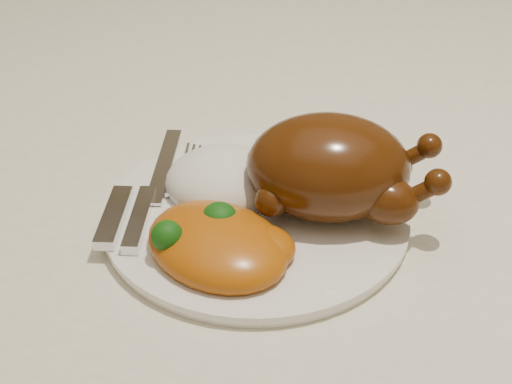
% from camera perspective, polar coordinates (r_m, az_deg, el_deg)
% --- Properties ---
extents(dining_table, '(1.60, 0.90, 0.76)m').
position_cam_1_polar(dining_table, '(0.82, 13.56, -2.32)').
color(dining_table, brown).
rests_on(dining_table, floor).
extents(tablecloth, '(1.73, 1.03, 0.18)m').
position_cam_1_polar(tablecloth, '(0.78, 14.27, 1.98)').
color(tablecloth, beige).
rests_on(tablecloth, dining_table).
extents(dinner_plate, '(0.27, 0.27, 0.01)m').
position_cam_1_polar(dinner_plate, '(0.63, -0.00, -1.93)').
color(dinner_plate, white).
rests_on(dinner_plate, tablecloth).
extents(roast_chicken, '(0.18, 0.14, 0.09)m').
position_cam_1_polar(roast_chicken, '(0.61, 6.18, 1.98)').
color(roast_chicken, '#4D2308').
rests_on(roast_chicken, dinner_plate).
extents(rice_mound, '(0.13, 0.12, 0.06)m').
position_cam_1_polar(rice_mound, '(0.64, -2.58, 0.83)').
color(rice_mound, white).
rests_on(rice_mound, dinner_plate).
extents(mac_and_cheese, '(0.15, 0.13, 0.05)m').
position_cam_1_polar(mac_and_cheese, '(0.57, -2.82, -4.20)').
color(mac_and_cheese, '#B05D0B').
rests_on(mac_and_cheese, dinner_plate).
extents(cutlery, '(0.07, 0.20, 0.01)m').
position_cam_1_polar(cutlery, '(0.63, -9.09, -0.64)').
color(cutlery, silver).
rests_on(cutlery, dinner_plate).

